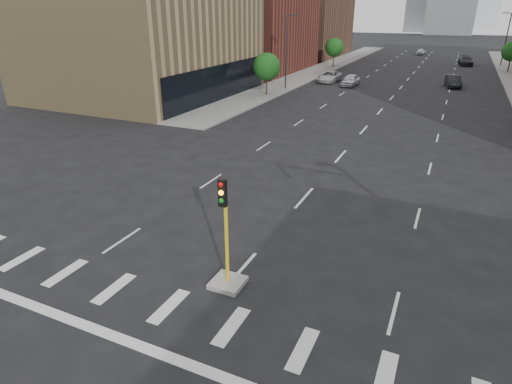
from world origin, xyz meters
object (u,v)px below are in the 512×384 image
Objects in this scene: car_near_left at (350,80)px; car_far_left at (329,77)px; car_distant at (421,52)px; median_traffic_signal at (227,264)px; car_deep_right at (466,61)px; car_mid_right at (453,81)px.

car_near_left is 4.08m from car_far_left.
car_near_left reaches higher than car_distant.
car_far_left is (-10.03, 49.38, -0.23)m from median_traffic_signal.
car_deep_right reaches higher than car_near_left.
median_traffic_signal is 0.79× the size of car_deep_right.
median_traffic_signal is 0.94× the size of car_mid_right.
median_traffic_signal is 47.80m from car_near_left.
car_deep_right is (1.34, 26.98, 0.04)m from car_mid_right.
car_near_left is at bearing 97.79° from median_traffic_signal.
car_near_left is (-6.48, 47.36, -0.20)m from median_traffic_signal.
car_distant is (-9.47, 17.60, -0.13)m from car_deep_right.
car_far_left is 0.96× the size of car_deep_right.
median_traffic_signal reaches higher than car_deep_right.
median_traffic_signal is at bearing -101.01° from car_deep_right.
car_mid_right is 27.01m from car_deep_right.
car_deep_right is at bearing 67.14° from car_near_left.
car_near_left is at bearing -90.02° from car_distant.
median_traffic_signal is at bearing -81.20° from car_near_left.
median_traffic_signal is 50.39m from car_far_left.
car_near_left is 0.81× the size of car_deep_right.
car_deep_right is 19.98m from car_distant.
car_distant is (-1.90, 96.71, -0.30)m from median_traffic_signal.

